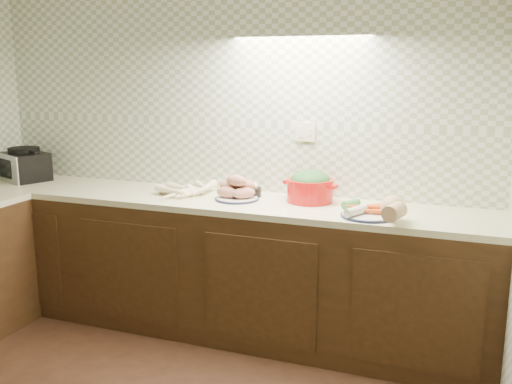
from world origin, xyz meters
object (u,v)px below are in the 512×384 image
(toaster_oven, at_px, (24,165))
(sweet_potato_plate, at_px, (237,191))
(parsnip_pile, at_px, (176,190))
(veg_plate, at_px, (379,209))
(onion_bowl, at_px, (249,190))
(dutch_oven, at_px, (310,186))

(toaster_oven, xyz_separation_m, sweet_potato_plate, (1.74, -0.04, -0.06))
(parsnip_pile, bearing_deg, veg_plate, -6.37)
(sweet_potato_plate, bearing_deg, onion_bowl, 71.62)
(dutch_oven, xyz_separation_m, veg_plate, (0.47, -0.26, -0.05))
(sweet_potato_plate, height_order, onion_bowl, sweet_potato_plate)
(toaster_oven, bearing_deg, dutch_oven, 24.68)
(dutch_oven, bearing_deg, parsnip_pile, -162.78)
(veg_plate, bearing_deg, sweet_potato_plate, 170.43)
(sweet_potato_plate, xyz_separation_m, onion_bowl, (0.04, 0.11, -0.01))
(onion_bowl, distance_m, veg_plate, 0.93)
(parsnip_pile, bearing_deg, toaster_oven, 178.10)
(onion_bowl, bearing_deg, veg_plate, -16.90)
(parsnip_pile, relative_size, veg_plate, 1.00)
(parsnip_pile, xyz_separation_m, veg_plate, (1.36, -0.15, 0.02))
(sweet_potato_plate, bearing_deg, parsnip_pile, -179.46)
(toaster_oven, bearing_deg, sweet_potato_plate, 21.63)
(sweet_potato_plate, xyz_separation_m, dutch_oven, (0.45, 0.11, 0.04))
(parsnip_pile, bearing_deg, sweet_potato_plate, 0.54)
(toaster_oven, relative_size, onion_bowl, 2.67)
(sweet_potato_plate, xyz_separation_m, veg_plate, (0.93, -0.16, -0.01))
(toaster_oven, relative_size, dutch_oven, 1.17)
(toaster_oven, relative_size, veg_plate, 0.99)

